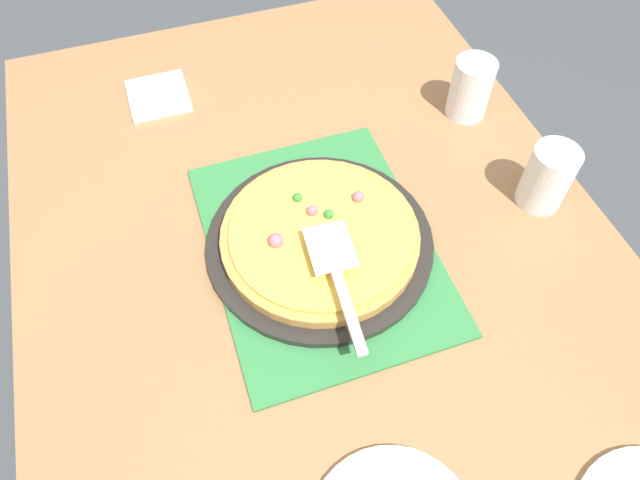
# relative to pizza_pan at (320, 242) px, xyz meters

# --- Properties ---
(ground_plane) EXTENTS (8.00, 8.00, 0.00)m
(ground_plane) POSITION_rel_pizza_pan_xyz_m (0.00, 0.00, -0.76)
(ground_plane) COLOR #3D4247
(dining_table) EXTENTS (1.40, 1.00, 0.75)m
(dining_table) POSITION_rel_pizza_pan_xyz_m (0.00, 0.00, -0.12)
(dining_table) COLOR olive
(dining_table) RESTS_ON ground_plane
(placemat) EXTENTS (0.48, 0.36, 0.01)m
(placemat) POSITION_rel_pizza_pan_xyz_m (0.00, 0.00, -0.01)
(placemat) COLOR #2D753D
(placemat) RESTS_ON dining_table
(pizza_pan) EXTENTS (0.38, 0.38, 0.01)m
(pizza_pan) POSITION_rel_pizza_pan_xyz_m (0.00, 0.00, 0.00)
(pizza_pan) COLOR black
(pizza_pan) RESTS_ON placemat
(pizza) EXTENTS (0.33, 0.33, 0.04)m
(pizza) POSITION_rel_pizza_pan_xyz_m (0.00, 0.00, 0.02)
(pizza) COLOR #B78442
(pizza) RESTS_ON pizza_pan
(cup_near) EXTENTS (0.08, 0.08, 0.12)m
(cup_near) POSITION_rel_pizza_pan_xyz_m (0.22, -0.39, 0.05)
(cup_near) COLOR white
(cup_near) RESTS_ON dining_table
(cup_far) EXTENTS (0.08, 0.08, 0.12)m
(cup_far) POSITION_rel_pizza_pan_xyz_m (-0.03, -0.40, 0.05)
(cup_far) COLOR white
(cup_far) RESTS_ON dining_table
(pizza_server) EXTENTS (0.23, 0.08, 0.01)m
(pizza_server) POSITION_rel_pizza_pan_xyz_m (-0.10, 0.01, 0.05)
(pizza_server) COLOR silver
(pizza_server) RESTS_ON pizza
(napkin_stack) EXTENTS (0.12, 0.12, 0.02)m
(napkin_stack) POSITION_rel_pizza_pan_xyz_m (0.46, 0.20, -0.01)
(napkin_stack) COLOR white
(napkin_stack) RESTS_ON dining_table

